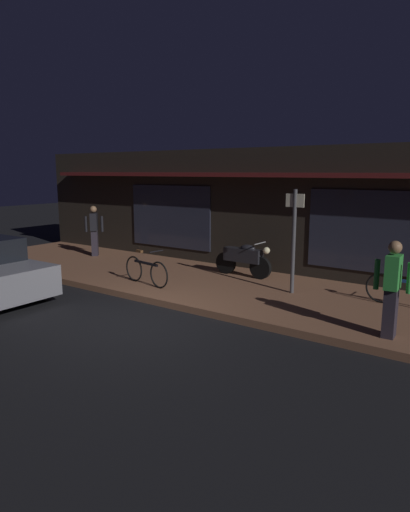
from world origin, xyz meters
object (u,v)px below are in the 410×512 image
(person_bystander, at_px, (392,287))
(motorcycle, at_px, (244,258))
(bicycle_extra, at_px, (146,271))
(sign_post, at_px, (294,235))
(person_photographer, at_px, (94,230))
(bicycle_parked, at_px, (406,290))

(person_bystander, bearing_deg, motorcycle, 150.48)
(motorcycle, distance_m, bicycle_extra, 2.68)
(motorcycle, height_order, sign_post, sign_post)
(person_photographer, relative_size, sign_post, 0.70)
(bicycle_parked, distance_m, bicycle_extra, 5.96)
(person_photographer, distance_m, sign_post, 7.43)
(bicycle_parked, height_order, sign_post, sign_post)
(bicycle_parked, relative_size, sign_post, 0.69)
(person_photographer, height_order, sign_post, sign_post)
(bicycle_parked, xyz_separation_m, person_bystander, (0.16, -2.00, 0.52))
(motorcycle, bearing_deg, sign_post, -24.06)
(bicycle_extra, bearing_deg, person_photographer, 155.02)
(sign_post, bearing_deg, motorcycle, 155.94)
(sign_post, bearing_deg, person_bystander, -32.99)
(person_bystander, bearing_deg, sign_post, 147.01)
(bicycle_parked, bearing_deg, person_photographer, 179.06)
(person_bystander, bearing_deg, person_photographer, 167.75)
(bicycle_extra, distance_m, sign_post, 3.73)
(person_photographer, distance_m, person_bystander, 10.19)
(motorcycle, bearing_deg, bicycle_extra, -124.69)
(bicycle_parked, relative_size, person_bystander, 0.99)
(motorcycle, xyz_separation_m, person_bystander, (4.34, -2.46, 0.38))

